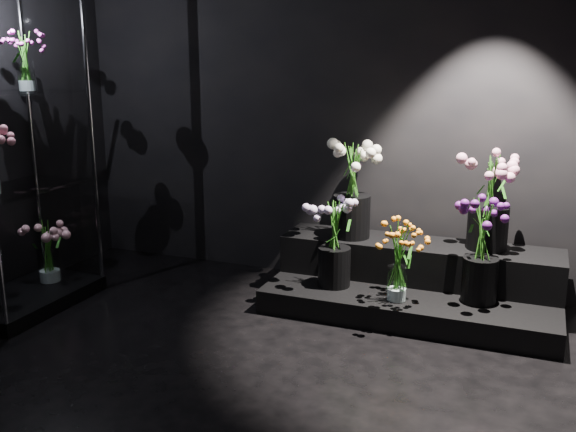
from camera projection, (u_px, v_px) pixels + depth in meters
The scene contains 11 objects.
floor at pixel (192, 389), 3.42m from camera, with size 4.00×4.00×0.00m, color black.
wall_back at pixel (318, 100), 4.89m from camera, with size 4.00×4.00×0.00m, color black.
display_riser at pixel (414, 282), 4.52m from camera, with size 1.96×0.87×0.44m.
display_case at pixel (13, 153), 4.31m from camera, with size 0.60×0.99×2.18m.
bouquet_orange_bells at pixel (398, 260), 4.16m from camera, with size 0.29×0.29×0.53m.
bouquet_lilac at pixel (335, 236), 4.41m from camera, with size 0.41×0.41×0.61m.
bouquet_purple at pixel (482, 247), 4.11m from camera, with size 0.37×0.37×0.68m.
bouquet_cream_roses at pixel (352, 184), 4.62m from camera, with size 0.41×0.41×0.69m.
bouquet_pink_roses at pixel (490, 197), 4.34m from camera, with size 0.49×0.49×0.64m.
bouquet_case_magenta at pixel (25, 60), 4.31m from camera, with size 0.27×0.27×0.39m.
bouquet_case_base_pink at pixel (48, 250), 4.71m from camera, with size 0.43×0.43×0.45m.
Camera 1 is at (1.62, -2.69, 1.73)m, focal length 40.00 mm.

